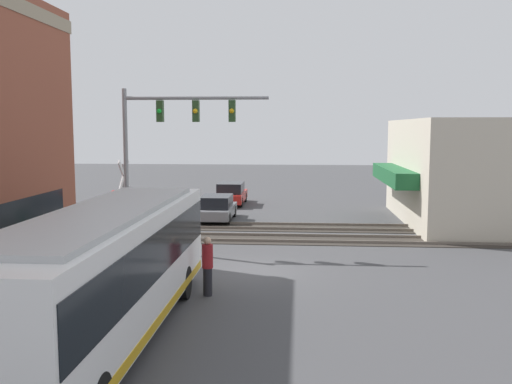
# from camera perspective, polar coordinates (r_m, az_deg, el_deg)

# --- Properties ---
(ground_plane) EXTENTS (120.00, 120.00, 0.00)m
(ground_plane) POSITION_cam_1_polar(r_m,az_deg,el_deg) (20.80, -0.72, -7.95)
(ground_plane) COLOR #424244
(shop_building) EXTENTS (12.09, 10.60, 5.62)m
(shop_building) POSITION_cam_1_polar(r_m,az_deg,el_deg) (33.31, 22.50, 1.89)
(shop_building) COLOR beige
(shop_building) RESTS_ON ground
(city_bus) EXTENTS (11.57, 2.59, 3.25)m
(city_bus) POSITION_cam_1_polar(r_m,az_deg,el_deg) (14.23, -14.74, -7.49)
(city_bus) COLOR white
(city_bus) RESTS_ON ground
(traffic_signal_gantry) EXTENTS (0.42, 6.20, 6.81)m
(traffic_signal_gantry) POSITION_cam_1_polar(r_m,az_deg,el_deg) (24.46, -8.87, 5.95)
(traffic_signal_gantry) COLOR gray
(traffic_signal_gantry) RESTS_ON ground
(crossing_signal) EXTENTS (1.41, 1.18, 3.81)m
(crossing_signal) POSITION_cam_1_polar(r_m,az_deg,el_deg) (25.69, -13.05, -0.15)
(crossing_signal) COLOR gray
(crossing_signal) RESTS_ON ground
(rail_track_near) EXTENTS (2.60, 60.00, 0.15)m
(rail_track_near) POSITION_cam_1_polar(r_m,az_deg,el_deg) (26.63, 0.43, -4.69)
(rail_track_near) COLOR #332D28
(rail_track_near) RESTS_ON ground
(rail_track_far) EXTENTS (2.60, 60.00, 0.15)m
(rail_track_far) POSITION_cam_1_polar(r_m,az_deg,el_deg) (29.77, 0.85, -3.50)
(rail_track_far) COLOR #332D28
(rail_track_far) RESTS_ON ground
(parked_car_grey) EXTENTS (4.34, 1.82, 1.43)m
(parked_car_grey) POSITION_cam_1_polar(r_m,az_deg,el_deg) (31.93, -3.95, -1.69)
(parked_car_grey) COLOR slate
(parked_car_grey) RESTS_ON ground
(parked_car_red) EXTENTS (4.51, 1.82, 1.50)m
(parked_car_red) POSITION_cam_1_polar(r_m,az_deg,el_deg) (38.54, -2.50, -0.23)
(parked_car_red) COLOR #B21E19
(parked_car_red) RESTS_ON ground
(pedestrian_at_crossing) EXTENTS (0.34, 0.34, 1.82)m
(pedestrian_at_crossing) POSITION_cam_1_polar(r_m,az_deg,el_deg) (25.25, -10.18, -3.31)
(pedestrian_at_crossing) COLOR #2D3351
(pedestrian_at_crossing) RESTS_ON ground
(pedestrian_near_bus) EXTENTS (0.34, 0.34, 1.85)m
(pedestrian_near_bus) POSITION_cam_1_polar(r_m,az_deg,el_deg) (17.73, -4.87, -7.34)
(pedestrian_near_bus) COLOR black
(pedestrian_near_bus) RESTS_ON ground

